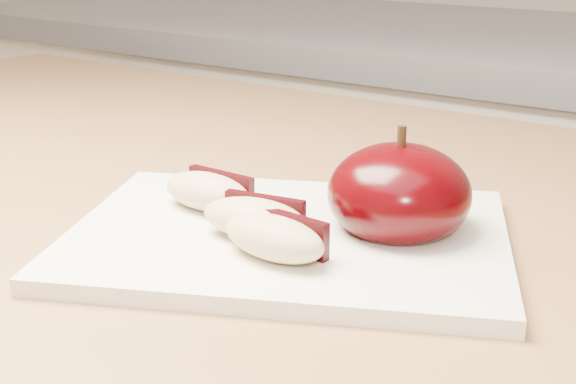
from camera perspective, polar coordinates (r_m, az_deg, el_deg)
The scene contains 5 objects.
cutting_board at distance 0.51m, azimuth -0.00°, elevation -3.26°, with size 0.27×0.20×0.01m, color silver.
apple_half at distance 0.50m, azimuth 7.90°, elevation -0.13°, with size 0.11×0.11×0.08m.
apple_wedge_a at distance 0.54m, azimuth -5.65°, elevation 0.06°, with size 0.07×0.04×0.02m.
apple_wedge_b at distance 0.49m, azimuth -2.33°, elevation -1.86°, with size 0.07×0.04×0.02m.
apple_wedge_c at distance 0.46m, azimuth -0.88°, elevation -3.23°, with size 0.07×0.04×0.02m.
Camera 1 is at (0.20, 0.03, 1.10)m, focal length 50.00 mm.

